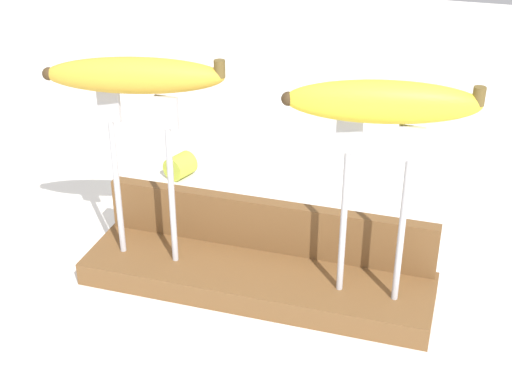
% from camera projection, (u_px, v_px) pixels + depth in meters
% --- Properties ---
extents(ground_plane, '(3.00, 3.00, 0.00)m').
position_uv_depth(ground_plane, '(256.00, 288.00, 0.86)').
color(ground_plane, silver).
extents(wooden_board, '(0.41, 0.11, 0.03)m').
position_uv_depth(wooden_board, '(256.00, 279.00, 0.85)').
color(wooden_board, brown).
rests_on(wooden_board, ground).
extents(board_backstop, '(0.40, 0.02, 0.06)m').
position_uv_depth(board_backstop, '(268.00, 225.00, 0.87)').
color(board_backstop, brown).
rests_on(board_backstop, wooden_board).
extents(fork_stand_left, '(0.09, 0.01, 0.20)m').
position_uv_depth(fork_stand_left, '(142.00, 163.00, 0.81)').
color(fork_stand_left, '#B2B2B7').
rests_on(fork_stand_left, wooden_board).
extents(fork_stand_right, '(0.09, 0.01, 0.20)m').
position_uv_depth(fork_stand_right, '(375.00, 197.00, 0.75)').
color(fork_stand_right, '#B2B2B7').
rests_on(fork_stand_right, wooden_board).
extents(banana_raised_left, '(0.19, 0.08, 0.04)m').
position_uv_depth(banana_raised_left, '(135.00, 75.00, 0.77)').
color(banana_raised_left, gold).
rests_on(banana_raised_left, fork_stand_left).
extents(banana_raised_right, '(0.19, 0.07, 0.04)m').
position_uv_depth(banana_raised_right, '(383.00, 102.00, 0.70)').
color(banana_raised_right, yellow).
rests_on(banana_raised_right, fork_stand_right).
extents(fork_fallen_near, '(0.10, 0.15, 0.01)m').
position_uv_depth(fork_fallen_near, '(395.00, 270.00, 0.88)').
color(fork_fallen_near, '#B2B2B7').
rests_on(fork_fallen_near, ground).
extents(banana_chunk_near, '(0.05, 0.05, 0.04)m').
position_uv_depth(banana_chunk_near, '(181.00, 166.00, 1.11)').
color(banana_chunk_near, '#B2C138').
rests_on(banana_chunk_near, ground).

